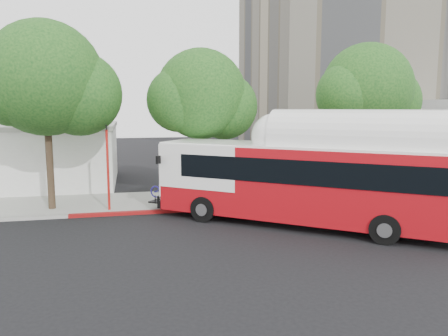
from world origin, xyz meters
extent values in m
plane|color=black|center=(0.00, 0.00, 0.00)|extent=(120.00, 120.00, 0.00)
cube|color=gray|center=(0.00, 6.50, 0.07)|extent=(60.00, 5.00, 0.15)
cube|color=gray|center=(0.00, 3.90, 0.07)|extent=(60.00, 0.30, 0.15)
cube|color=maroon|center=(-3.00, 3.90, 0.08)|extent=(10.00, 0.32, 0.16)
cylinder|color=#2D2116|center=(-9.00, 5.50, 3.04)|extent=(0.36, 0.36, 6.08)
sphere|color=#113E14|center=(-9.00, 5.50, 6.84)|extent=(5.80, 5.80, 5.80)
sphere|color=#113E14|center=(-7.41, 5.70, 6.08)|extent=(4.35, 4.35, 4.35)
cylinder|color=#2D2116|center=(-1.00, 6.00, 2.72)|extent=(0.36, 0.36, 5.44)
sphere|color=#113E14|center=(-1.00, 6.00, 6.12)|extent=(5.00, 5.00, 5.00)
sphere|color=#113E14|center=(0.38, 6.20, 5.44)|extent=(3.75, 3.75, 3.75)
cylinder|color=#2D2116|center=(9.00, 5.80, 2.88)|extent=(0.36, 0.36, 5.76)
sphere|color=#113E14|center=(9.00, 5.80, 6.48)|extent=(5.40, 5.40, 5.40)
sphere|color=#113E14|center=(10.48, 6.00, 5.76)|extent=(4.05, 4.05, 4.05)
cube|color=#A30B12|center=(2.65, 0.17, 2.00)|extent=(12.37, 10.41, 3.23)
cube|color=black|center=(3.09, -0.16, 2.67)|extent=(11.35, 9.65, 1.06)
cube|color=white|center=(2.65, 0.17, 3.66)|extent=(12.32, 10.34, 0.11)
cube|color=white|center=(4.42, -1.18, 3.95)|extent=(7.01, 6.09, 0.61)
cube|color=black|center=(-3.15, 4.60, 0.56)|extent=(1.92, 2.13, 0.07)
imported|color=#2C22A0|center=(-3.15, 4.60, 1.09)|extent=(1.69, 1.92, 1.00)
cylinder|color=red|center=(-6.07, 4.57, 2.14)|extent=(0.13, 0.13, 4.28)
cube|color=black|center=(-6.07, 4.57, 4.38)|extent=(0.05, 0.43, 0.27)
camera|label=1|loc=(-4.95, -18.20, 5.43)|focal=35.00mm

